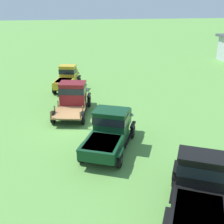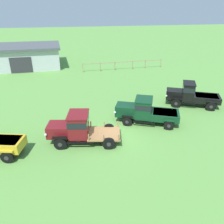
# 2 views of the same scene
# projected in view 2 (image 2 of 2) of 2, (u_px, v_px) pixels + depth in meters

# --- Properties ---
(ground_plane) EXTENTS (240.00, 240.00, 0.00)m
(ground_plane) POSITION_uv_depth(u_px,v_px,m) (112.00, 137.00, 16.93)
(ground_plane) COLOR #5B9342
(farm_shed) EXTENTS (17.25, 9.44, 3.59)m
(farm_shed) POSITION_uv_depth(u_px,v_px,m) (8.00, 57.00, 36.62)
(farm_shed) COLOR #B2B7BC
(farm_shed) RESTS_ON ground
(paddock_fence) EXTENTS (13.52, 0.33, 1.39)m
(paddock_fence) POSITION_uv_depth(u_px,v_px,m) (123.00, 64.00, 35.58)
(paddock_fence) COLOR #997F60
(paddock_fence) RESTS_ON ground
(vintage_truck_second_in_line) EXTENTS (5.64, 3.22, 2.30)m
(vintage_truck_second_in_line) POSITION_uv_depth(u_px,v_px,m) (76.00, 127.00, 15.94)
(vintage_truck_second_in_line) COLOR black
(vintage_truck_second_in_line) RESTS_ON ground
(vintage_truck_midrow_center) EXTENTS (5.68, 3.97, 2.19)m
(vintage_truck_midrow_center) POSITION_uv_depth(u_px,v_px,m) (145.00, 111.00, 18.81)
(vintage_truck_midrow_center) COLOR black
(vintage_truck_midrow_center) RESTS_ON ground
(vintage_truck_far_side) EXTENTS (5.51, 4.09, 2.38)m
(vintage_truck_far_side) POSITION_uv_depth(u_px,v_px,m) (191.00, 95.00, 22.21)
(vintage_truck_far_side) COLOR black
(vintage_truck_far_side) RESTS_ON ground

